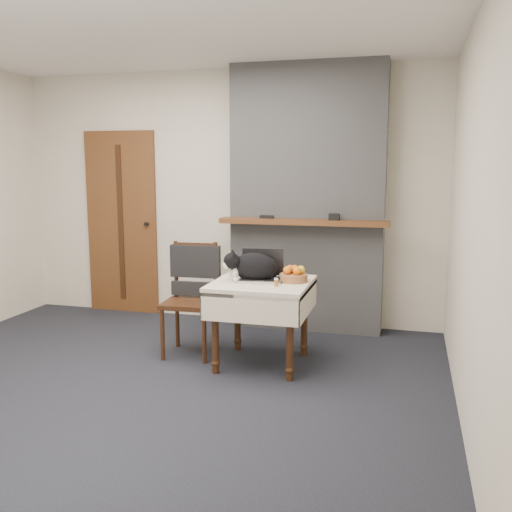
{
  "coord_description": "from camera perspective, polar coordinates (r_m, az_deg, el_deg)",
  "views": [
    {
      "loc": [
        1.89,
        -3.71,
        1.64
      ],
      "look_at": [
        0.71,
        0.64,
        0.92
      ],
      "focal_mm": 40.0,
      "sensor_mm": 36.0,
      "label": 1
    }
  ],
  "objects": [
    {
      "name": "door",
      "position": [
        6.5,
        -13.27,
        3.25
      ],
      "size": [
        0.82,
        0.1,
        2.0
      ],
      "color": "brown",
      "rests_on": "ground"
    },
    {
      "name": "room_shell",
      "position": [
        4.58,
        -9.29,
        10.57
      ],
      "size": [
        4.52,
        4.01,
        2.61
      ],
      "color": "beige",
      "rests_on": "ground"
    },
    {
      "name": "chair",
      "position": [
        5.01,
        -6.32,
        -2.68
      ],
      "size": [
        0.46,
        0.45,
        0.97
      ],
      "rotation": [
        0.0,
        0.0,
        0.06
      ],
      "color": "#31190D",
      "rests_on": "ground"
    },
    {
      "name": "laptop",
      "position": [
        4.68,
        0.58,
        -1.65
      ],
      "size": [
        0.38,
        0.33,
        0.26
      ],
      "rotation": [
        0.0,
        0.0,
        0.12
      ],
      "color": "#B7B7BC",
      "rests_on": "side_table"
    },
    {
      "name": "side_table",
      "position": [
        4.66,
        0.58,
        -3.92
      ],
      "size": [
        0.78,
        0.78,
        0.7
      ],
      "color": "#31190D",
      "rests_on": "ground"
    },
    {
      "name": "desk_clutter",
      "position": [
        4.6,
        2.22,
        -2.6
      ],
      "size": [
        0.12,
        0.02,
        0.01
      ],
      "primitive_type": "cube",
      "rotation": [
        0.0,
        0.0,
        0.06
      ],
      "color": "black",
      "rests_on": "side_table"
    },
    {
      "name": "fruit_basket",
      "position": [
        4.63,
        3.78,
        -1.93
      ],
      "size": [
        0.23,
        0.23,
        0.13
      ],
      "color": "#B07447",
      "rests_on": "side_table"
    },
    {
      "name": "cream_jar",
      "position": [
        4.69,
        -2.4,
        -1.98
      ],
      "size": [
        0.06,
        0.06,
        0.07
      ],
      "primitive_type": "cylinder",
      "color": "silver",
      "rests_on": "side_table"
    },
    {
      "name": "pill_bottle",
      "position": [
        4.44,
        2.04,
        -2.64
      ],
      "size": [
        0.03,
        0.03,
        0.07
      ],
      "color": "#AB6115",
      "rests_on": "side_table"
    },
    {
      "name": "cat",
      "position": [
        4.64,
        -0.1,
        -1.12
      ],
      "size": [
        0.56,
        0.35,
        0.26
      ],
      "rotation": [
        0.0,
        0.0,
        0.42
      ],
      "color": "black",
      "rests_on": "side_table"
    },
    {
      "name": "chimney",
      "position": [
        5.65,
        5.15,
        5.63
      ],
      "size": [
        1.62,
        0.48,
        2.6
      ],
      "color": "gray",
      "rests_on": "ground"
    },
    {
      "name": "ground",
      "position": [
        4.47,
        -11.21,
        -12.57
      ],
      "size": [
        4.5,
        4.5,
        0.0
      ],
      "primitive_type": "plane",
      "color": "black",
      "rests_on": "ground"
    }
  ]
}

